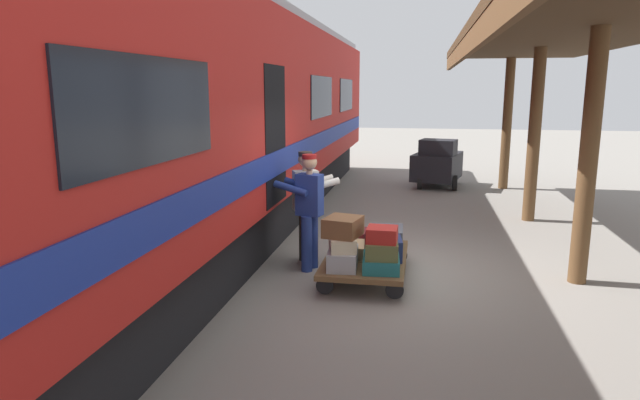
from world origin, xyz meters
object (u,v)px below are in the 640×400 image
suitcase_gray_aluminum (343,258)px  suitcase_cream_canvas (342,243)px  porter_by_door (307,203)px  train_car (179,127)px  suitcase_olive_duffel (382,249)px  suitcase_brown_leather (343,227)px  baggage_tug (437,164)px  porter_in_overalls (308,208)px  suitcase_navy_fabric (384,247)px  suitcase_slate_roller (386,237)px  luggage_cart (366,260)px  suitcase_red_plastic (382,235)px  suitcase_tan_vintage (348,249)px  suitcase_maroon_trunk (353,238)px  suitcase_teal_softside (381,263)px

suitcase_gray_aluminum → suitcase_cream_canvas: (0.01, -0.01, 0.21)m
suitcase_cream_canvas → porter_by_door: (0.69, -1.05, 0.30)m
train_car → suitcase_olive_duffel: train_car is taller
suitcase_brown_leather → baggage_tug: bearing=-99.7°
porter_in_overalls → baggage_tug: (-2.01, -7.51, -0.30)m
suitcase_navy_fabric → suitcase_slate_roller: 0.52m
suitcase_brown_leather → suitcase_olive_duffel: 0.58m
luggage_cart → suitcase_slate_roller: (-0.25, -0.52, 0.19)m
suitcase_brown_leather → baggage_tug: 8.33m
suitcase_cream_canvas → suitcase_red_plastic: 0.55m
luggage_cart → suitcase_navy_fabric: suitcase_navy_fabric is taller
suitcase_navy_fabric → suitcase_red_plastic: size_ratio=1.51×
luggage_cart → suitcase_tan_vintage: bearing=-0.0°
luggage_cart → suitcase_brown_leather: bearing=62.4°
train_car → suitcase_maroon_trunk: 3.09m
train_car → suitcase_slate_roller: 3.52m
train_car → suitcase_tan_vintage: (-2.61, 0.32, -1.67)m
suitcase_tan_vintage → suitcase_cream_canvas: size_ratio=1.01×
porter_in_overalls → suitcase_gray_aluminum: bearing=130.2°
suitcase_teal_softside → suitcase_gray_aluminum: bearing=0.0°
suitcase_gray_aluminum → suitcase_olive_duffel: 0.53m
suitcase_cream_canvas → suitcase_brown_leather: suitcase_brown_leather is taller
suitcase_gray_aluminum → suitcase_slate_roller: bearing=-115.7°
suitcase_tan_vintage → luggage_cart: bearing=180.0°
suitcase_maroon_trunk → suitcase_cream_canvas: 1.06m
suitcase_red_plastic → suitcase_gray_aluminum: bearing=-5.0°
suitcase_gray_aluminum → porter_by_door: (0.70, -1.05, 0.50)m
suitcase_slate_roller → baggage_tug: size_ratio=0.30×
suitcase_teal_softside → suitcase_olive_duffel: bearing=107.8°
train_car → porter_by_door: bearing=-173.8°
porter_in_overalls → porter_by_door: 0.34m
suitcase_navy_fabric → suitcase_gray_aluminum: 0.73m
suitcase_olive_duffel → baggage_tug: 8.30m
train_car → suitcase_gray_aluminum: 3.20m
porter_in_overalls → porter_by_door: (0.09, -0.33, 0.00)m
porter_in_overalls → suitcase_maroon_trunk: bearing=-152.3°
suitcase_navy_fabric → baggage_tug: 7.77m
suitcase_cream_canvas → suitcase_red_plastic: (-0.52, 0.05, 0.15)m
suitcase_tan_vintage → suitcase_brown_leather: bearing=89.4°
baggage_tug → suitcase_teal_softside: bearing=83.8°
suitcase_tan_vintage → suitcase_gray_aluminum: size_ratio=0.85×
suitcase_slate_roller → baggage_tug: 7.25m
train_car → suitcase_slate_roller: (-3.12, -0.20, -1.61)m
suitcase_cream_canvas → porter_in_overalls: (0.60, -0.72, 0.30)m
porter_by_door → suitcase_olive_duffel: bearing=138.6°
suitcase_teal_softside → suitcase_red_plastic: 0.40m
suitcase_gray_aluminum → baggage_tug: (-1.40, -8.24, 0.21)m
suitcase_olive_duffel → baggage_tug: (-0.89, -8.25, 0.05)m
suitcase_gray_aluminum → porter_in_overalls: (0.61, -0.73, 0.50)m
luggage_cart → suitcase_cream_canvas: 0.69m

